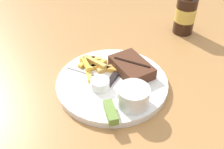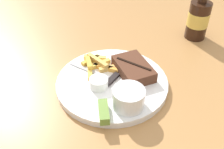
{
  "view_description": "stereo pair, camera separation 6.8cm",
  "coord_description": "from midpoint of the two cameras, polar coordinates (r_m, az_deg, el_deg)",
  "views": [
    {
      "loc": [
        0.43,
        -0.31,
        1.23
      ],
      "look_at": [
        0.0,
        0.0,
        0.8
      ],
      "focal_mm": 42.0,
      "sensor_mm": 36.0,
      "label": 1
    },
    {
      "loc": [
        0.47,
        -0.25,
        1.23
      ],
      "look_at": [
        0.0,
        0.0,
        0.8
      ],
      "focal_mm": 42.0,
      "sensor_mm": 36.0,
      "label": 2
    }
  ],
  "objects": [
    {
      "name": "pickle_spear",
      "position": [
        0.6,
        1.47,
        -8.26
      ],
      "size": [
        0.07,
        0.04,
        0.02
      ],
      "color": "olive",
      "rests_on": "dinner_plate"
    },
    {
      "name": "knife_utensil",
      "position": [
        0.72,
        4.26,
        0.41
      ],
      "size": [
        0.09,
        0.15,
        0.01
      ],
      "rotation": [
        0.0,
        0.0,
        2.07
      ],
      "color": "#B7B7BC",
      "rests_on": "dinner_plate"
    },
    {
      "name": "dipping_sauce_cup",
      "position": [
        0.66,
        0.02,
        -1.88
      ],
      "size": [
        0.05,
        0.05,
        0.03
      ],
      "color": "silver",
      "rests_on": "dinner_plate"
    },
    {
      "name": "beer_bottle",
      "position": [
        0.93,
        20.36,
        11.4
      ],
      "size": [
        0.07,
        0.07,
        0.2
      ],
      "color": "black",
      "rests_on": "dining_table"
    },
    {
      "name": "steak_portion",
      "position": [
        0.72,
        7.2,
        1.35
      ],
      "size": [
        0.13,
        0.09,
        0.03
      ],
      "color": "#512D1E",
      "rests_on": "dinner_plate"
    },
    {
      "name": "fries_pile",
      "position": [
        0.73,
        -0.5,
        2.15
      ],
      "size": [
        0.12,
        0.1,
        0.02
      ],
      "color": "#F0B946",
      "rests_on": "dinner_plate"
    },
    {
      "name": "fork_utensil",
      "position": [
        0.73,
        -2.51,
        0.87
      ],
      "size": [
        0.12,
        0.08,
        0.0
      ],
      "rotation": [
        0.0,
        0.0,
        6.8
      ],
      "color": "#B7B7BC",
      "rests_on": "dinner_plate"
    },
    {
      "name": "dinner_plate",
      "position": [
        0.7,
        2.79,
        -1.95
      ],
      "size": [
        0.3,
        0.3,
        0.02
      ],
      "color": "white",
      "rests_on": "dining_table"
    },
    {
      "name": "dining_table",
      "position": [
        0.75,
        2.63,
        -5.81
      ],
      "size": [
        1.56,
        1.52,
        0.76
      ],
      "color": "#A87542",
      "rests_on": "ground_plane"
    },
    {
      "name": "coleslaw_cup",
      "position": [
        0.61,
        6.84,
        -5.05
      ],
      "size": [
        0.08,
        0.08,
        0.05
      ],
      "color": "white",
      "rests_on": "dinner_plate"
    }
  ]
}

